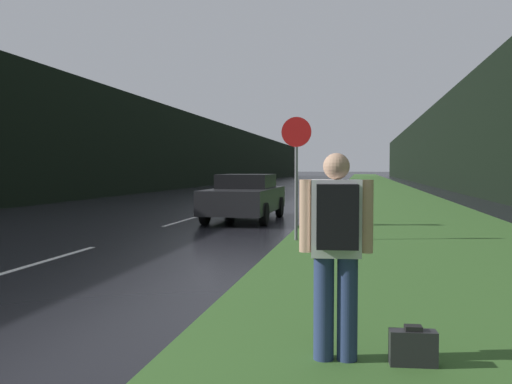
% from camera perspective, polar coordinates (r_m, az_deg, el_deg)
% --- Properties ---
extents(grass_verge, '(6.00, 240.00, 0.02)m').
position_cam_1_polar(grass_verge, '(42.86, 12.68, 0.28)').
color(grass_verge, '#386028').
rests_on(grass_verge, ground_plane).
extents(lane_stripe_b, '(0.12, 3.00, 0.01)m').
position_cam_1_polar(lane_stripe_b, '(10.26, -20.74, -6.63)').
color(lane_stripe_b, silver).
rests_on(lane_stripe_b, ground_plane).
extents(lane_stripe_c, '(0.12, 3.00, 0.01)m').
position_cam_1_polar(lane_stripe_c, '(16.58, -7.93, -3.08)').
color(lane_stripe_c, silver).
rests_on(lane_stripe_c, ground_plane).
extents(lane_stripe_d, '(0.12, 3.00, 0.01)m').
position_cam_1_polar(lane_stripe_d, '(23.30, -2.36, -1.46)').
color(lane_stripe_d, silver).
rests_on(lane_stripe_d, ground_plane).
extents(treeline_far_side, '(2.00, 140.00, 6.28)m').
position_cam_1_polar(treeline_far_side, '(54.92, -4.96, 4.06)').
color(treeline_far_side, black).
rests_on(treeline_far_side, ground_plane).
extents(treeline_near_side, '(2.00, 140.00, 7.28)m').
position_cam_1_polar(treeline_near_side, '(53.36, 18.85, 4.52)').
color(treeline_near_side, black).
rests_on(treeline_near_side, ground_plane).
extents(stop_sign, '(0.66, 0.07, 2.73)m').
position_cam_1_polar(stop_sign, '(11.95, 4.26, 2.80)').
color(stop_sign, slate).
rests_on(stop_sign, ground_plane).
extents(hitchhiker_with_backpack, '(0.60, 0.44, 1.72)m').
position_cam_1_polar(hitchhiker_with_backpack, '(4.46, 8.43, -5.36)').
color(hitchhiker_with_backpack, navy).
rests_on(hitchhiker_with_backpack, ground_plane).
extents(suitcase, '(0.38, 0.17, 0.34)m').
position_cam_1_polar(suitcase, '(4.68, 16.20, -15.54)').
color(suitcase, '#232326').
rests_on(suitcase, ground_plane).
extents(car_passing_near, '(1.93, 4.78, 1.42)m').
position_cam_1_polar(car_passing_near, '(16.83, -1.13, -0.48)').
color(car_passing_near, black).
rests_on(car_passing_near, ground_plane).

